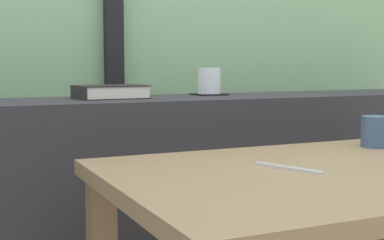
% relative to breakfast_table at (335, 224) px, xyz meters
% --- Properties ---
extents(dark_console_ledge, '(2.80, 0.35, 0.86)m').
position_rel_breakfast_table_xyz_m(dark_console_ledge, '(-0.03, 0.65, -0.18)').
color(dark_console_ledge, '#2D2D33').
rests_on(dark_console_ledge, ground).
extents(breakfast_table, '(1.00, 0.69, 0.74)m').
position_rel_breakfast_table_xyz_m(breakfast_table, '(0.00, 0.00, 0.00)').
color(breakfast_table, '#826849').
rests_on(breakfast_table, ground).
extents(coaster_square, '(0.10, 0.10, 0.00)m').
position_rel_breakfast_table_xyz_m(coaster_square, '(0.04, 0.72, 0.25)').
color(coaster_square, black).
rests_on(coaster_square, dark_console_ledge).
extents(juice_glass, '(0.08, 0.08, 0.09)m').
position_rel_breakfast_table_xyz_m(juice_glass, '(0.04, 0.72, 0.29)').
color(juice_glass, white).
rests_on(juice_glass, coaster_square).
extents(closed_book, '(0.21, 0.16, 0.04)m').
position_rel_breakfast_table_xyz_m(closed_book, '(-0.31, 0.68, 0.27)').
color(closed_book, black).
rests_on(closed_book, dark_console_ledge).
extents(fork_utensil, '(0.08, 0.16, 0.01)m').
position_rel_breakfast_table_xyz_m(fork_utensil, '(-0.11, 0.03, 0.13)').
color(fork_utensil, silver).
rests_on(fork_utensil, breakfast_table).
extents(ceramic_mug, '(0.11, 0.08, 0.08)m').
position_rel_breakfast_table_xyz_m(ceramic_mug, '(0.30, 0.20, 0.17)').
color(ceramic_mug, '#3D567A').
rests_on(ceramic_mug, breakfast_table).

